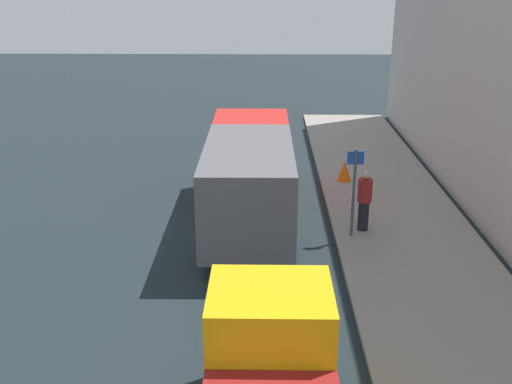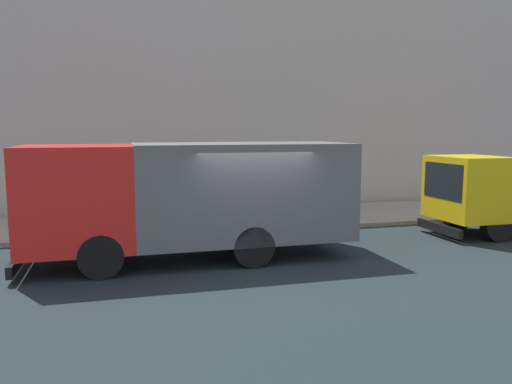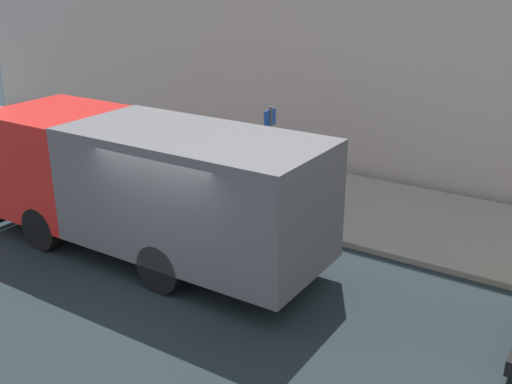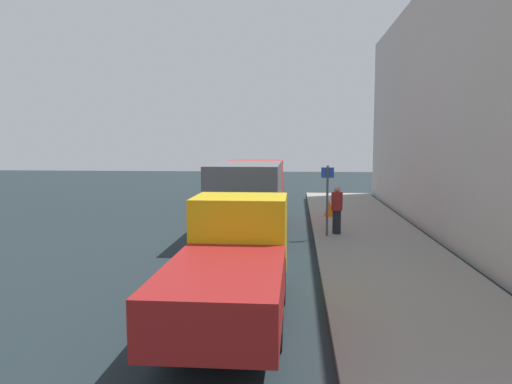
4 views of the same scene
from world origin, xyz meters
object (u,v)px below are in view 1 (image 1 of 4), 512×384
object	(u,v)px
large_utility_truck	(250,174)
pedestrian_walking	(364,200)
street_sign_post	(354,185)
traffic_cone_orange	(344,171)

from	to	relation	value
large_utility_truck	pedestrian_walking	size ratio (longest dim) A/B	4.27
street_sign_post	large_utility_truck	bearing A→B (deg)	159.31
pedestrian_walking	street_sign_post	size ratio (longest dim) A/B	0.70
traffic_cone_orange	street_sign_post	size ratio (longest dim) A/B	0.29
traffic_cone_orange	street_sign_post	bearing A→B (deg)	-94.52
large_utility_truck	street_sign_post	size ratio (longest dim) A/B	2.99
large_utility_truck	street_sign_post	world-z (taller)	large_utility_truck
traffic_cone_orange	pedestrian_walking	bearing A→B (deg)	-89.92
large_utility_truck	pedestrian_walking	world-z (taller)	large_utility_truck
pedestrian_walking	traffic_cone_orange	world-z (taller)	pedestrian_walking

